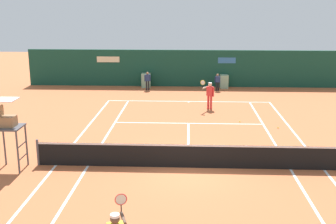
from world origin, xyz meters
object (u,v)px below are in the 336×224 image
(player_on_baseline, at_px, (210,93))
(tennis_ball_mid_court, at_px, (113,144))
(tennis_ball_by_sideline, at_px, (240,121))
(tennis_ball_near_service_line, at_px, (278,128))
(ball_kid_right_post, at_px, (148,80))
(umpire_chair, at_px, (8,124))
(ball_kid_centre_post, at_px, (217,81))

(player_on_baseline, bearing_deg, tennis_ball_mid_court, 83.09)
(tennis_ball_mid_court, bearing_deg, tennis_ball_by_sideline, 33.36)
(tennis_ball_near_service_line, bearing_deg, player_on_baseline, 130.28)
(tennis_ball_by_sideline, bearing_deg, ball_kid_right_post, 124.50)
(tennis_ball_near_service_line, bearing_deg, tennis_ball_mid_court, -159.50)
(tennis_ball_mid_court, xyz_separation_m, tennis_ball_by_sideline, (6.28, 4.14, 0.00))
(tennis_ball_near_service_line, relative_size, tennis_ball_by_sideline, 1.00)
(tennis_ball_near_service_line, xyz_separation_m, tennis_ball_by_sideline, (-1.84, 1.10, 0.00))
(player_on_baseline, xyz_separation_m, tennis_ball_near_service_line, (3.38, -3.99, -0.96))
(player_on_baseline, distance_m, ball_kid_right_post, 7.12)
(ball_kid_right_post, distance_m, tennis_ball_by_sideline, 10.38)
(tennis_ball_mid_court, height_order, tennis_ball_by_sideline, same)
(umpire_chair, relative_size, player_on_baseline, 1.50)
(player_on_baseline, xyz_separation_m, ball_kid_right_post, (-4.33, 5.65, -0.20))
(ball_kid_centre_post, relative_size, tennis_ball_near_service_line, 18.79)
(tennis_ball_mid_court, bearing_deg, ball_kid_right_post, 88.11)
(tennis_ball_mid_court, bearing_deg, ball_kid_centre_post, 66.20)
(umpire_chair, distance_m, tennis_ball_mid_court, 4.95)
(ball_kid_centre_post, bearing_deg, ball_kid_right_post, -8.08)
(ball_kid_right_post, bearing_deg, umpire_chair, 67.21)
(player_on_baseline, relative_size, ball_kid_centre_post, 1.46)
(ball_kid_right_post, height_order, tennis_ball_by_sideline, ball_kid_right_post)
(ball_kid_right_post, bearing_deg, tennis_ball_mid_court, 79.00)
(ball_kid_centre_post, height_order, tennis_ball_near_service_line, ball_kid_centre_post)
(ball_kid_right_post, bearing_deg, player_on_baseline, 118.35)
(ball_kid_centre_post, distance_m, tennis_ball_by_sideline, 8.59)
(umpire_chair, xyz_separation_m, ball_kid_centre_post, (9.01, 15.77, -1.09))
(tennis_ball_near_service_line, height_order, tennis_ball_mid_court, same)
(ball_kid_right_post, bearing_deg, ball_kid_centre_post, 170.89)
(player_on_baseline, distance_m, tennis_ball_near_service_line, 5.31)
(player_on_baseline, relative_size, tennis_ball_near_service_line, 27.47)
(ball_kid_centre_post, bearing_deg, tennis_ball_mid_court, 58.12)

